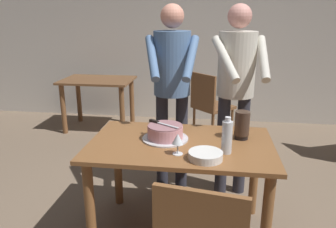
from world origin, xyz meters
TOP-DOWN VIEW (x-y plane):
  - back_wall at (0.00, 2.95)m, footprint 10.00×0.12m
  - main_dining_table at (0.00, 0.00)m, footprint 1.32×0.82m
  - cake_on_platter at (-0.12, 0.04)m, footprint 0.34×0.34m
  - cake_knife at (-0.18, 0.08)m, footprint 0.24×0.16m
  - plate_stack at (0.18, -0.26)m, footprint 0.22×0.22m
  - wine_glass_near at (-0.00, -0.21)m, footprint 0.08×0.08m
  - water_bottle at (0.32, -0.14)m, footprint 0.07×0.07m
  - hurricane_lamp at (0.44, 0.14)m, footprint 0.11×0.11m
  - person_cutting_cake at (-0.14, 0.62)m, footprint 0.47×0.56m
  - person_standing_beside at (0.41, 0.65)m, footprint 0.47×0.58m
  - background_table at (-1.43, 2.25)m, footprint 1.00×0.70m
  - background_chair_1 at (0.18, 2.07)m, footprint 0.62×0.62m

SIDE VIEW (x-z plane):
  - background_chair_1 at x=0.18m, z-range 0.04..0.94m
  - background_table at x=-1.43m, z-range 0.21..0.95m
  - main_dining_table at x=0.00m, z-range 0.25..1.00m
  - plate_stack at x=0.18m, z-range 0.75..0.80m
  - cake_on_platter at x=-0.12m, z-range 0.75..0.86m
  - wine_glass_near at x=0.00m, z-range 0.78..0.92m
  - hurricane_lamp at x=0.44m, z-range 0.75..0.96m
  - water_bottle at x=0.32m, z-range 0.74..0.99m
  - cake_knife at x=-0.18m, z-range 0.86..0.88m
  - person_cutting_cake at x=-0.14m, z-range 0.22..1.94m
  - person_standing_beside at x=0.41m, z-range 0.22..1.94m
  - back_wall at x=0.00m, z-range 0.00..2.70m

